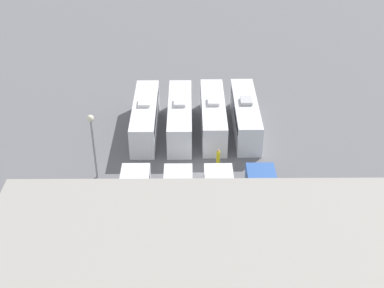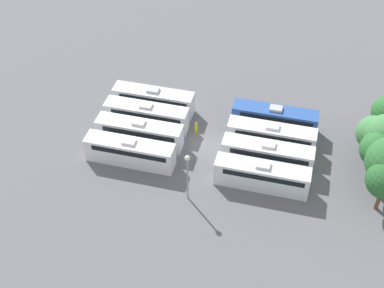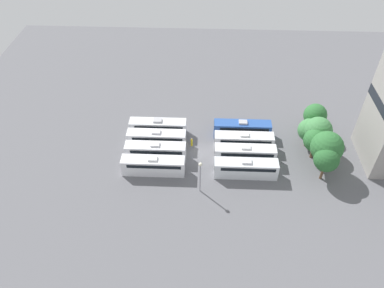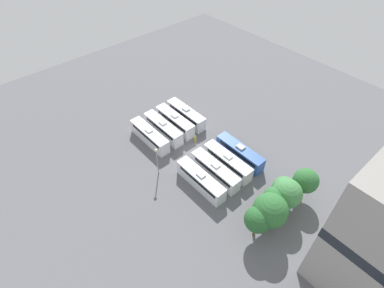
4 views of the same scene
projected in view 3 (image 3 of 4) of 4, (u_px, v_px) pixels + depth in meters
ground_plane at (199, 153)px, 69.78m from camera, size 105.16×105.16×0.00m
bus_0 at (158, 127)px, 72.67m from camera, size 2.45×10.97×3.54m
bus_1 at (157, 138)px, 70.16m from camera, size 2.45×10.97×3.54m
bus_2 at (156, 151)px, 67.60m from camera, size 2.45×10.97×3.54m
bus_3 at (153, 165)px, 64.92m from camera, size 2.45×10.97×3.54m
bus_4 at (242, 129)px, 72.28m from camera, size 2.45×10.97×3.54m
bus_5 at (244, 141)px, 69.62m from camera, size 2.45×10.97×3.54m
bus_6 at (245, 154)px, 67.10m from camera, size 2.45×10.97×3.54m
bus_7 at (246, 168)px, 64.42m from camera, size 2.45×10.97×3.54m
worker_person at (192, 142)px, 70.74m from camera, size 0.36×0.36×1.82m
light_pole at (200, 172)px, 59.84m from camera, size 0.60×0.60×6.59m
tree_0 at (315, 115)px, 70.91m from camera, size 4.40×4.40×6.74m
tree_1 at (309, 130)px, 68.74m from camera, size 4.31×4.31×6.00m
tree_2 at (318, 131)px, 67.23m from camera, size 5.03×5.03×7.25m
tree_3 at (316, 140)px, 66.19m from camera, size 4.32×4.32×6.30m
tree_4 at (327, 147)px, 63.24m from camera, size 5.57×5.57×8.00m
tree_5 at (326, 160)px, 61.98m from camera, size 4.26×4.26×6.70m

